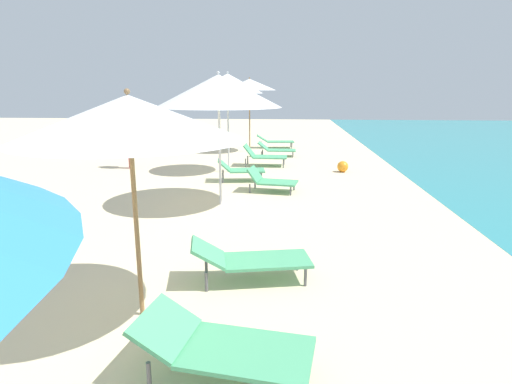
{
  "coord_description": "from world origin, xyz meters",
  "views": [
    {
      "loc": [
        1.25,
        8.11,
        2.41
      ],
      "look_at": [
        0.75,
        14.58,
        0.83
      ],
      "focal_mm": 29.55,
      "sensor_mm": 36.0,
      "label": 1
    }
  ],
  "objects_px": {
    "umbrella_fifth": "(219,91)",
    "beach_ball": "(343,167)",
    "lounger_fifth_shoreside": "(271,180)",
    "lounger_farthest_shoreside": "(275,141)",
    "umbrella_sixth": "(228,84)",
    "umbrella_fourth": "(129,118)",
    "lounger_fourth_inland": "(223,345)",
    "person_walking_mid": "(129,135)",
    "umbrella_farthest": "(250,85)",
    "lounger_farthest_inland": "(276,149)",
    "lounger_sixth_shoreside": "(264,155)",
    "lounger_fourth_shoreside": "(250,258)",
    "lounger_sixth_inland": "(240,169)"
  },
  "relations": [
    {
      "from": "lounger_fourth_shoreside",
      "to": "lounger_fourth_inland",
      "type": "height_order",
      "value": "lounger_fourth_shoreside"
    },
    {
      "from": "umbrella_sixth",
      "to": "lounger_fourth_inland",
      "type": "bearing_deg",
      "value": -82.3
    },
    {
      "from": "umbrella_fourth",
      "to": "person_walking_mid",
      "type": "relative_size",
      "value": 1.42
    },
    {
      "from": "lounger_fourth_shoreside",
      "to": "lounger_fourth_inland",
      "type": "bearing_deg",
      "value": -103.01
    },
    {
      "from": "lounger_sixth_shoreside",
      "to": "beach_ball",
      "type": "relative_size",
      "value": 4.21
    },
    {
      "from": "lounger_fourth_inland",
      "to": "lounger_farthest_shoreside",
      "type": "xyz_separation_m",
      "value": [
        -0.05,
        14.65,
        -0.0
      ]
    },
    {
      "from": "lounger_fifth_shoreside",
      "to": "umbrella_sixth",
      "type": "height_order",
      "value": "umbrella_sixth"
    },
    {
      "from": "lounger_sixth_shoreside",
      "to": "lounger_sixth_inland",
      "type": "bearing_deg",
      "value": -100.63
    },
    {
      "from": "umbrella_farthest",
      "to": "lounger_farthest_shoreside",
      "type": "relative_size",
      "value": 1.78
    },
    {
      "from": "lounger_fifth_shoreside",
      "to": "lounger_sixth_shoreside",
      "type": "relative_size",
      "value": 0.89
    },
    {
      "from": "umbrella_fifth",
      "to": "beach_ball",
      "type": "xyz_separation_m",
      "value": [
        3.06,
        3.9,
        -2.21
      ]
    },
    {
      "from": "umbrella_fourth",
      "to": "umbrella_farthest",
      "type": "bearing_deg",
      "value": 89.85
    },
    {
      "from": "umbrella_farthest",
      "to": "lounger_farthest_inland",
      "type": "distance_m",
      "value": 2.81
    },
    {
      "from": "lounger_fourth_shoreside",
      "to": "lounger_sixth_shoreside",
      "type": "relative_size",
      "value": 1.15
    },
    {
      "from": "lounger_sixth_inland",
      "to": "person_walking_mid",
      "type": "height_order",
      "value": "person_walking_mid"
    },
    {
      "from": "umbrella_fifth",
      "to": "umbrella_sixth",
      "type": "bearing_deg",
      "value": 95.29
    },
    {
      "from": "umbrella_farthest",
      "to": "person_walking_mid",
      "type": "height_order",
      "value": "umbrella_farthest"
    },
    {
      "from": "beach_ball",
      "to": "umbrella_farthest",
      "type": "bearing_deg",
      "value": 127.94
    },
    {
      "from": "lounger_fifth_shoreside",
      "to": "lounger_fourth_inland",
      "type": "bearing_deg",
      "value": -81.83
    },
    {
      "from": "umbrella_fifth",
      "to": "lounger_sixth_shoreside",
      "type": "xyz_separation_m",
      "value": [
        0.65,
        4.76,
        -2.03
      ]
    },
    {
      "from": "umbrella_farthest",
      "to": "lounger_fourth_inland",
      "type": "bearing_deg",
      "value": -85.72
    },
    {
      "from": "person_walking_mid",
      "to": "beach_ball",
      "type": "bearing_deg",
      "value": -29.7
    },
    {
      "from": "umbrella_farthest",
      "to": "beach_ball",
      "type": "bearing_deg",
      "value": -52.06
    },
    {
      "from": "lounger_farthest_shoreside",
      "to": "lounger_farthest_inland",
      "type": "height_order",
      "value": "lounger_farthest_shoreside"
    },
    {
      "from": "lounger_fifth_shoreside",
      "to": "lounger_farthest_shoreside",
      "type": "bearing_deg",
      "value": 100.41
    },
    {
      "from": "lounger_farthest_inland",
      "to": "beach_ball",
      "type": "xyz_separation_m",
      "value": [
        2.08,
        -2.91,
        -0.1
      ]
    },
    {
      "from": "person_walking_mid",
      "to": "lounger_fifth_shoreside",
      "type": "bearing_deg",
      "value": -60.21
    },
    {
      "from": "umbrella_fourth",
      "to": "umbrella_sixth",
      "type": "bearing_deg",
      "value": 91.38
    },
    {
      "from": "lounger_farthest_shoreside",
      "to": "umbrella_farthest",
      "type": "bearing_deg",
      "value": -135.08
    },
    {
      "from": "lounger_fifth_shoreside",
      "to": "lounger_farthest_shoreside",
      "type": "relative_size",
      "value": 0.77
    },
    {
      "from": "umbrella_fourth",
      "to": "umbrella_fifth",
      "type": "bearing_deg",
      "value": 88.27
    },
    {
      "from": "lounger_farthest_inland",
      "to": "umbrella_farthest",
      "type": "bearing_deg",
      "value": 134.4
    },
    {
      "from": "umbrella_fifth",
      "to": "beach_ball",
      "type": "bearing_deg",
      "value": 51.89
    },
    {
      "from": "umbrella_sixth",
      "to": "lounger_sixth_shoreside",
      "type": "xyz_separation_m",
      "value": [
        0.99,
        1.11,
        -2.23
      ]
    },
    {
      "from": "umbrella_sixth",
      "to": "person_walking_mid",
      "type": "bearing_deg",
      "value": 173.42
    },
    {
      "from": "umbrella_sixth",
      "to": "lounger_farthest_shoreside",
      "type": "height_order",
      "value": "umbrella_sixth"
    },
    {
      "from": "lounger_fifth_shoreside",
      "to": "lounger_sixth_inland",
      "type": "bearing_deg",
      "value": 136.62
    },
    {
      "from": "umbrella_fifth",
      "to": "beach_ball",
      "type": "height_order",
      "value": "umbrella_fifth"
    },
    {
      "from": "umbrella_fifth",
      "to": "lounger_farthest_shoreside",
      "type": "bearing_deg",
      "value": 84.63
    },
    {
      "from": "lounger_fourth_inland",
      "to": "umbrella_sixth",
      "type": "xyz_separation_m",
      "value": [
        -1.24,
        9.19,
        2.27
      ]
    },
    {
      "from": "lounger_fifth_shoreside",
      "to": "lounger_sixth_inland",
      "type": "xyz_separation_m",
      "value": [
        -0.88,
        1.14,
        0.05
      ]
    },
    {
      "from": "umbrella_sixth",
      "to": "lounger_fifth_shoreside",
      "type": "bearing_deg",
      "value": -60.38
    },
    {
      "from": "lounger_fourth_inland",
      "to": "person_walking_mid",
      "type": "relative_size",
      "value": 0.93
    },
    {
      "from": "umbrella_farthest",
      "to": "lounger_fifth_shoreside",
      "type": "bearing_deg",
      "value": -80.44
    },
    {
      "from": "lounger_fourth_shoreside",
      "to": "umbrella_sixth",
      "type": "xyz_separation_m",
      "value": [
        -1.3,
        7.3,
        2.27
      ]
    },
    {
      "from": "umbrella_fourth",
      "to": "lounger_fourth_shoreside",
      "type": "relative_size",
      "value": 1.51
    },
    {
      "from": "umbrella_fifth",
      "to": "lounger_sixth_inland",
      "type": "xyz_separation_m",
      "value": [
        0.15,
        2.4,
        -2.05
      ]
    },
    {
      "from": "lounger_fourth_inland",
      "to": "lounger_farthest_inland",
      "type": "bearing_deg",
      "value": 98.6
    },
    {
      "from": "umbrella_fourth",
      "to": "umbrella_fifth",
      "type": "distance_m",
      "value": 4.6
    },
    {
      "from": "umbrella_fourth",
      "to": "lounger_fifth_shoreside",
      "type": "distance_m",
      "value": 6.24
    }
  ]
}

